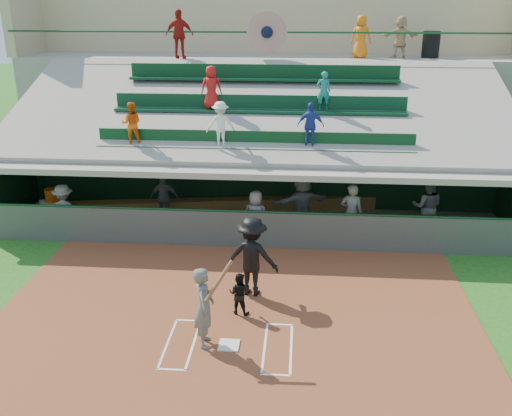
# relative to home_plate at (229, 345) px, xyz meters

# --- Properties ---
(ground) EXTENTS (100.00, 100.00, 0.00)m
(ground) POSITION_rel_home_plate_xyz_m (0.00, 0.00, -0.04)
(ground) COLOR #215919
(ground) RESTS_ON ground
(dirt_slab) EXTENTS (11.00, 9.00, 0.02)m
(dirt_slab) POSITION_rel_home_plate_xyz_m (0.00, 0.50, -0.03)
(dirt_slab) COLOR brown
(dirt_slab) RESTS_ON ground
(home_plate) EXTENTS (0.43, 0.43, 0.03)m
(home_plate) POSITION_rel_home_plate_xyz_m (0.00, 0.00, 0.00)
(home_plate) COLOR white
(home_plate) RESTS_ON dirt_slab
(batters_box_chalk) EXTENTS (2.65, 1.85, 0.01)m
(batters_box_chalk) POSITION_rel_home_plate_xyz_m (0.00, 0.00, -0.01)
(batters_box_chalk) COLOR white
(batters_box_chalk) RESTS_ON dirt_slab
(dugout_floor) EXTENTS (16.00, 3.50, 0.04)m
(dugout_floor) POSITION_rel_home_plate_xyz_m (0.00, 6.75, -0.02)
(dugout_floor) COLOR gray
(dugout_floor) RESTS_ON ground
(concourse_slab) EXTENTS (20.00, 3.00, 4.60)m
(concourse_slab) POSITION_rel_home_plate_xyz_m (0.00, 13.50, 2.26)
(concourse_slab) COLOR gray
(concourse_slab) RESTS_ON ground
(grandstand) EXTENTS (20.40, 10.40, 7.80)m
(grandstand) POSITION_rel_home_plate_xyz_m (-0.01, 10.51, 2.23)
(grandstand) COLOR #4A4E4A
(grandstand) RESTS_ON ground
(batter_at_plate) EXTENTS (0.90, 0.78, 1.95)m
(batter_at_plate) POSITION_rel_home_plate_xyz_m (-0.50, 0.03, 0.87)
(batter_at_plate) COLOR #525550
(batter_at_plate) RESTS_ON dirt_slab
(catcher) EXTENTS (0.55, 0.47, 1.01)m
(catcher) POSITION_rel_home_plate_xyz_m (0.07, 1.33, 0.49)
(catcher) COLOR black
(catcher) RESTS_ON dirt_slab
(home_umpire) EXTENTS (1.40, 0.97, 1.99)m
(home_umpire) POSITION_rel_home_plate_xyz_m (0.29, 2.28, 0.98)
(home_umpire) COLOR black
(home_umpire) RESTS_ON dirt_slab
(dugout_bench) EXTENTS (14.52, 2.74, 0.44)m
(dugout_bench) POSITION_rel_home_plate_xyz_m (-0.02, 7.96, 0.22)
(dugout_bench) COLOR olive
(dugout_bench) RESTS_ON dugout_floor
(white_table) EXTENTS (0.95, 0.84, 0.68)m
(white_table) POSITION_rel_home_plate_xyz_m (-6.49, 6.44, 0.35)
(white_table) COLOR white
(white_table) RESTS_ON dugout_floor
(water_cooler) EXTENTS (0.42, 0.42, 0.42)m
(water_cooler) POSITION_rel_home_plate_xyz_m (-6.49, 6.46, 0.89)
(water_cooler) COLOR #CF500C
(water_cooler) RESTS_ON white_table
(dugout_player_a) EXTENTS (1.14, 0.76, 1.63)m
(dugout_player_a) POSITION_rel_home_plate_xyz_m (-5.61, 5.30, 0.82)
(dugout_player_a) COLOR #525450
(dugout_player_a) RESTS_ON dugout_floor
(dugout_player_b) EXTENTS (0.92, 0.39, 1.57)m
(dugout_player_b) POSITION_rel_home_plate_xyz_m (-2.93, 6.82, 0.79)
(dugout_player_b) COLOR #545651
(dugout_player_b) RESTS_ON dugout_floor
(dugout_player_c) EXTENTS (0.86, 0.66, 1.58)m
(dugout_player_c) POSITION_rel_home_plate_xyz_m (0.12, 5.36, 0.80)
(dugout_player_c) COLOR #5C5F59
(dugout_player_c) RESTS_ON dugout_floor
(dugout_player_d) EXTENTS (1.86, 1.23, 1.92)m
(dugout_player_d) POSITION_rel_home_plate_xyz_m (1.46, 6.11, 0.96)
(dugout_player_d) COLOR #585A55
(dugout_player_d) RESTS_ON dugout_floor
(dugout_player_e) EXTENTS (0.71, 0.53, 1.79)m
(dugout_player_e) POSITION_rel_home_plate_xyz_m (2.90, 5.61, 0.90)
(dugout_player_e) COLOR #61645E
(dugout_player_e) RESTS_ON dugout_floor
(dugout_player_f) EXTENTS (0.99, 0.83, 1.82)m
(dugout_player_f) POSITION_rel_home_plate_xyz_m (5.20, 6.28, 0.92)
(dugout_player_f) COLOR #50534E
(dugout_player_f) RESTS_ON dugout_floor
(trash_bin) EXTENTS (0.66, 0.66, 1.00)m
(trash_bin) POSITION_rel_home_plate_xyz_m (6.29, 13.30, 5.06)
(trash_bin) COLOR black
(trash_bin) RESTS_ON concourse_slab
(concourse_staff_a) EXTENTS (1.09, 0.50, 1.81)m
(concourse_staff_a) POSITION_rel_home_plate_xyz_m (-3.31, 12.04, 5.47)
(concourse_staff_a) COLOR #A51912
(concourse_staff_a) RESTS_ON concourse_slab
(concourse_staff_b) EXTENTS (0.89, 0.71, 1.60)m
(concourse_staff_b) POSITION_rel_home_plate_xyz_m (3.56, 12.97, 5.37)
(concourse_staff_b) COLOR orange
(concourse_staff_b) RESTS_ON concourse_slab
(concourse_staff_c) EXTENTS (1.52, 0.69, 1.58)m
(concourse_staff_c) POSITION_rel_home_plate_xyz_m (5.05, 13.04, 5.35)
(concourse_staff_c) COLOR tan
(concourse_staff_c) RESTS_ON concourse_slab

